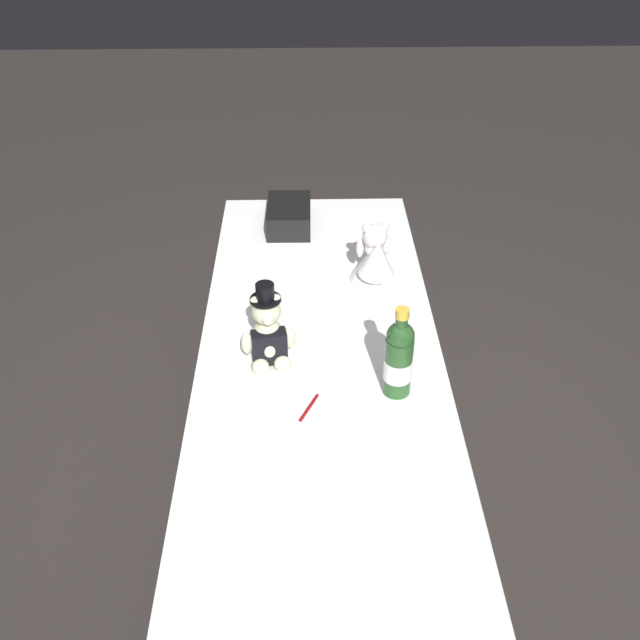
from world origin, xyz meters
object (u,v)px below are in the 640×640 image
Objects in this scene: teddy_bear_bride at (375,257)px; signing_pen at (310,406)px; champagne_bottle at (399,357)px; gift_case_black at (289,216)px; teddy_bear_groom at (268,335)px.

teddy_bear_bride is 0.72m from signing_pen.
teddy_bear_bride is 1.97× the size of signing_pen.
signing_pen is (0.07, -0.26, -0.12)m from champagne_bottle.
champagne_bottle reaches higher than gift_case_black.
champagne_bottle is at bearing 17.94° from gift_case_black.
champagne_bottle reaches higher than teddy_bear_bride.
teddy_bear_groom is 0.27m from signing_pen.
gift_case_black is at bearing 176.47° from teddy_bear_groom.
teddy_bear_groom is at bearing -39.07° from teddy_bear_bride.
teddy_bear_groom is 0.59m from teddy_bear_bride.
signing_pen is at bearing -75.21° from champagne_bottle.
signing_pen is at bearing 3.78° from gift_case_black.
gift_case_black reaches higher than signing_pen.
signing_pen is 0.44× the size of gift_case_black.
teddy_bear_groom reaches higher than teddy_bear_bride.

